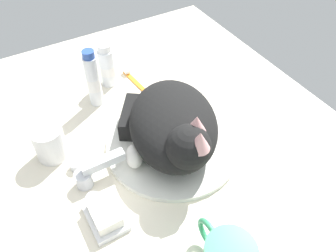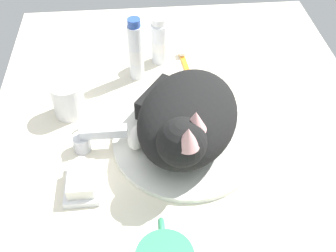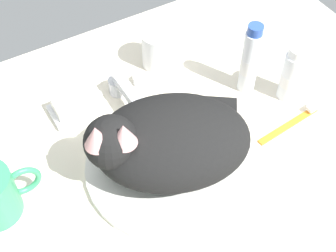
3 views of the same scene
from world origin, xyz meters
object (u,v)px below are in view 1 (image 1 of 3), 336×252
Objects in this scene: faucet at (90,174)px; rinse_cup at (50,143)px; toothpaste_bottle at (93,80)px; soap_bar at (104,213)px; mouthwash_bottle at (107,66)px; toothbrush at (136,82)px; cat at (173,126)px.

faucet is 12.08cm from rinse_cup.
rinse_cup is at bearing 127.66° from toothpaste_bottle.
soap_bar is 0.47× the size of toothpaste_bottle.
mouthwash_bottle is 0.83× the size of toothbrush.
mouthwash_bottle reaches higher than toothbrush.
rinse_cup reaches higher than toothbrush.
soap_bar is (-20.57, -3.82, -1.49)cm from rinse_cup.
rinse_cup is (11.00, 4.78, 1.48)cm from faucet.
cat is 29.43cm from mouthwash_bottle.
faucet is 1.04× the size of mouthwash_bottle.
soap_bar is at bearing 113.58° from cat.
toothpaste_bottle is 1.28× the size of mouthwash_bottle.
faucet is 0.87× the size of toothbrush.
mouthwash_bottle is at bearing -50.22° from rinse_cup.
mouthwash_bottle reaches higher than rinse_cup.
soap_bar reaches higher than toothbrush.
rinse_cup reaches higher than faucet.
toothbrush is (24.52, -22.31, -1.91)cm from faucet.
toothpaste_bottle is 1.06× the size of toothbrush.
soap_bar is 0.60× the size of mouthwash_bottle.
cat is 25.03cm from toothpaste_bottle.
soap_bar is 41.32cm from toothbrush.
toothbrush is at bearing -34.31° from soap_bar.
faucet is 1.73× the size of soap_bar.
soap_bar is at bearing -169.47° from rinse_cup.
toothpaste_bottle reaches higher than toothbrush.
soap_bar is at bearing 174.32° from faucet.
toothbrush is at bearing -121.15° from mouthwash_bottle.
faucet is at bearing -5.68° from soap_bar.
cat is at bearing -159.66° from toothpaste_bottle.
toothpaste_bottle is 14.00cm from toothbrush.
rinse_cup is 19.20cm from toothpaste_bottle.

